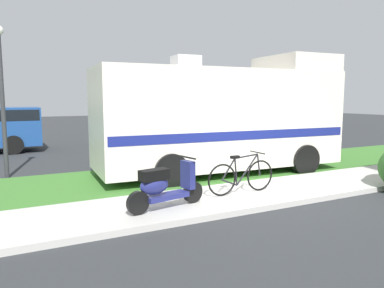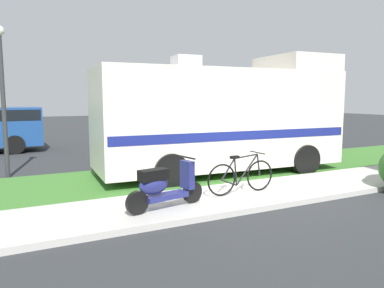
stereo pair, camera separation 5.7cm
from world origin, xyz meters
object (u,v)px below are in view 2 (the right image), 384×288
object	(u,v)px
bicycle	(241,176)
street_lamp_post	(2,87)
scooter	(163,186)
motorhome_rv	(223,117)
pickup_truck_near	(206,128)

from	to	relation	value
bicycle	street_lamp_post	bearing A→B (deg)	134.54
scooter	bicycle	distance (m)	2.03
scooter	street_lamp_post	xyz separation A→B (m)	(-2.68, 5.08, 1.98)
scooter	bicycle	size ratio (longest dim) A/B	0.98
motorhome_rv	bicycle	distance (m)	2.97
motorhome_rv	street_lamp_post	bearing A→B (deg)	158.57
motorhome_rv	bicycle	world-z (taller)	motorhome_rv
pickup_truck_near	street_lamp_post	size ratio (longest dim) A/B	1.33
scooter	street_lamp_post	bearing A→B (deg)	117.85
scooter	street_lamp_post	size ratio (longest dim) A/B	0.41
pickup_truck_near	scooter	bearing A→B (deg)	-124.17
bicycle	street_lamp_post	world-z (taller)	street_lamp_post
motorhome_rv	bicycle	size ratio (longest dim) A/B	4.18
motorhome_rv	street_lamp_post	distance (m)	6.24
street_lamp_post	motorhome_rv	bearing A→B (deg)	-21.43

